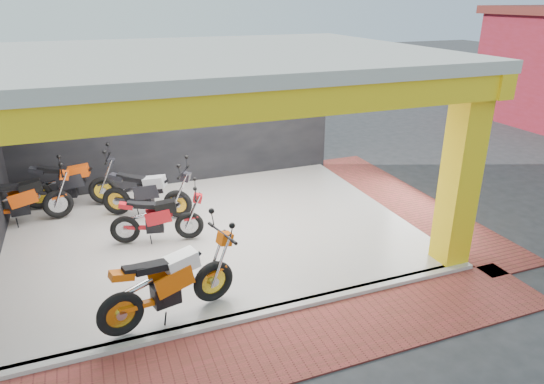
{
  "coord_description": "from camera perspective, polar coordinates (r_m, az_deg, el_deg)",
  "views": [
    {
      "loc": [
        -2.14,
        -6.89,
        4.59
      ],
      "look_at": [
        1.19,
        1.65,
        0.9
      ],
      "focal_mm": 32.0,
      "sensor_mm": 36.0,
      "label": 1
    }
  ],
  "objects": [
    {
      "name": "header_beam_front",
      "position": [
        6.4,
        -1.31,
        10.3
      ],
      "size": [
        8.4,
        0.3,
        0.4
      ],
      "primitive_type": "cube",
      "color": "yellow",
      "rests_on": "corner_column"
    },
    {
      "name": "moto_row_b",
      "position": [
        9.62,
        -9.8,
        -2.4
      ],
      "size": [
        2.01,
        1.09,
        1.16
      ],
      "primitive_type": null,
      "rotation": [
        0.0,
        0.0,
        -0.21
      ],
      "color": "red",
      "rests_on": "showroom_floor"
    },
    {
      "name": "moto_row_c",
      "position": [
        11.72,
        -19.41,
        1.63
      ],
      "size": [
        2.31,
        1.18,
        1.34
      ],
      "primitive_type": null,
      "rotation": [
        0.0,
        0.0,
        -0.18
      ],
      "color": "black",
      "rests_on": "showroom_floor"
    },
    {
      "name": "corner_column",
      "position": [
        8.97,
        21.32,
        1.93
      ],
      "size": [
        0.5,
        0.5,
        3.5
      ],
      "primitive_type": "cube",
      "color": "yellow",
      "rests_on": "ground"
    },
    {
      "name": "showroom_floor",
      "position": [
        10.21,
        -6.96,
        -4.64
      ],
      "size": [
        8.0,
        6.0,
        0.1
      ],
      "primitive_type": "cube",
      "color": "silver",
      "rests_on": "ground"
    },
    {
      "name": "back_wall",
      "position": [
        12.51,
        -10.99,
        8.41
      ],
      "size": [
        8.2,
        0.2,
        3.5
      ],
      "primitive_type": "cube",
      "color": "black",
      "rests_on": "ground"
    },
    {
      "name": "paver_right",
      "position": [
        12.17,
        15.44,
        -0.98
      ],
      "size": [
        1.4,
        7.0,
        0.03
      ],
      "primitive_type": "cube",
      "color": "#963631",
      "rests_on": "ground"
    },
    {
      "name": "paver_front",
      "position": [
        7.17,
        1.23,
        -17.71
      ],
      "size": [
        9.0,
        1.4,
        0.03
      ],
      "primitive_type": "cube",
      "color": "#963631",
      "rests_on": "ground"
    },
    {
      "name": "moto_row_a",
      "position": [
        10.55,
        -11.15,
        0.16
      ],
      "size": [
        2.25,
        1.7,
        1.3
      ],
      "primitive_type": null,
      "rotation": [
        0.0,
        0.0,
        -0.49
      ],
      "color": "black",
      "rests_on": "showroom_floor"
    },
    {
      "name": "ground",
      "position": [
        8.55,
        -3.45,
        -10.57
      ],
      "size": [
        80.0,
        80.0,
        0.0
      ],
      "primitive_type": "plane",
      "color": "#2D2D30",
      "rests_on": "ground"
    },
    {
      "name": "moto_row_d",
      "position": [
        11.34,
        -24.09,
        0.11
      ],
      "size": [
        2.17,
        0.96,
        1.29
      ],
      "primitive_type": null,
      "rotation": [
        0.0,
        0.0,
        0.08
      ],
      "color": "#EB4909",
      "rests_on": "showroom_floor"
    },
    {
      "name": "floor_kerb",
      "position": [
        7.72,
        -1.04,
        -14.07
      ],
      "size": [
        8.0,
        0.2,
        0.1
      ],
      "primitive_type": "cube",
      "color": "silver",
      "rests_on": "ground"
    },
    {
      "name": "moto_hero",
      "position": [
        7.58,
        -7.02,
        -8.28
      ],
      "size": [
        2.41,
        1.35,
        1.39
      ],
      "primitive_type": null,
      "rotation": [
        0.0,
        0.0,
        0.24
      ],
      "color": "#DA5709",
      "rests_on": "showroom_floor"
    },
    {
      "name": "header_beam_right",
      "position": [
        10.88,
        13.7,
        14.53
      ],
      "size": [
        0.3,
        6.4,
        0.4
      ],
      "primitive_type": "cube",
      "color": "yellow",
      "rests_on": "corner_column"
    },
    {
      "name": "showroom_ceiling",
      "position": [
        9.2,
        -8.0,
        15.55
      ],
      "size": [
        8.4,
        6.4,
        0.2
      ],
      "primitive_type": "cube",
      "color": "beige",
      "rests_on": "corner_column"
    }
  ]
}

